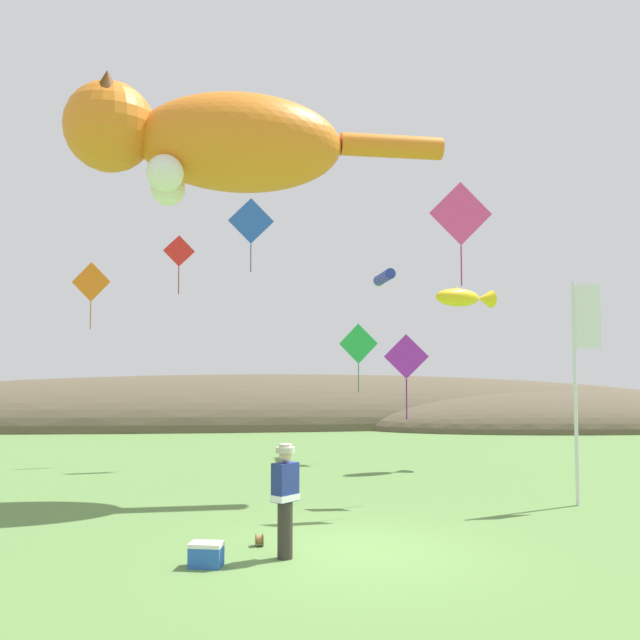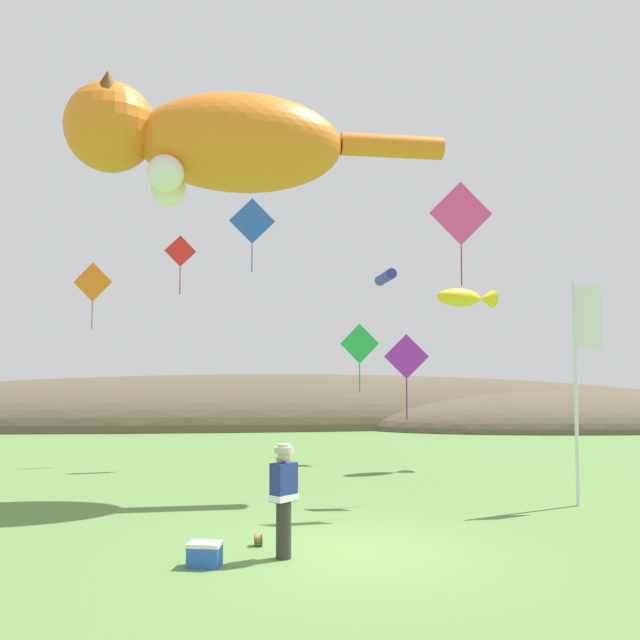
# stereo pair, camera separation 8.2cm
# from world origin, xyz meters

# --- Properties ---
(ground_plane) EXTENTS (120.00, 120.00, 0.00)m
(ground_plane) POSITION_xyz_m (0.00, 0.00, 0.00)
(ground_plane) COLOR #5B8442
(distant_hill_ridge) EXTENTS (56.33, 15.34, 5.05)m
(distant_hill_ridge) POSITION_xyz_m (3.13, 25.66, 0.00)
(distant_hill_ridge) COLOR brown
(distant_hill_ridge) RESTS_ON ground
(festival_attendant) EXTENTS (0.49, 0.47, 1.77)m
(festival_attendant) POSITION_xyz_m (-1.10, -0.25, 0.95)
(festival_attendant) COLOR #332D28
(festival_attendant) RESTS_ON ground
(kite_spool) EXTENTS (0.13, 0.20, 0.20)m
(kite_spool) POSITION_xyz_m (-1.47, 0.57, 0.10)
(kite_spool) COLOR olive
(kite_spool) RESTS_ON ground
(picnic_cooler) EXTENTS (0.55, 0.44, 0.36)m
(picnic_cooler) POSITION_xyz_m (-2.31, -0.55, 0.18)
(picnic_cooler) COLOR blue
(picnic_cooler) RESTS_ON ground
(festival_banner_pole) EXTENTS (0.66, 0.08, 4.83)m
(festival_banner_pole) POSITION_xyz_m (5.63, 3.14, 3.16)
(festival_banner_pole) COLOR silver
(festival_banner_pole) RESTS_ON ground
(kite_giant_cat) EXTENTS (9.30, 2.81, 2.82)m
(kite_giant_cat) POSITION_xyz_m (-2.42, 5.65, 8.42)
(kite_giant_cat) COLOR orange
(kite_fish_windsock) EXTENTS (2.11, 1.16, 0.63)m
(kite_fish_windsock) POSITION_xyz_m (5.07, 9.21, 5.05)
(kite_fish_windsock) COLOR yellow
(kite_tube_streamer) EXTENTS (0.44, 2.05, 0.44)m
(kite_tube_streamer) POSITION_xyz_m (3.29, 12.26, 6.02)
(kite_tube_streamer) COLOR #2633A5
(kite_diamond_orange) EXTENTS (1.29, 0.29, 2.21)m
(kite_diamond_orange) POSITION_xyz_m (-6.48, 12.45, 5.72)
(kite_diamond_orange) COLOR orange
(kite_diamond_violet) EXTENTS (0.97, 0.30, 1.91)m
(kite_diamond_violet) POSITION_xyz_m (1.97, 4.08, 3.18)
(kite_diamond_violet) COLOR purple
(kite_diamond_blue) EXTENTS (1.46, 0.04, 2.36)m
(kite_diamond_blue) POSITION_xyz_m (-1.31, 10.88, 7.56)
(kite_diamond_blue) COLOR blue
(kite_diamond_green) EXTENTS (1.16, 0.59, 2.18)m
(kite_diamond_green) POSITION_xyz_m (2.11, 10.78, 3.68)
(kite_diamond_green) COLOR green
(kite_diamond_red) EXTENTS (1.02, 0.20, 1.93)m
(kite_diamond_red) POSITION_xyz_m (-3.61, 11.81, 6.69)
(kite_diamond_red) COLOR red
(kite_diamond_pink) EXTENTS (1.43, 0.08, 2.33)m
(kite_diamond_pink) POSITION_xyz_m (3.10, 3.56, 6.36)
(kite_diamond_pink) COLOR #E53F8C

